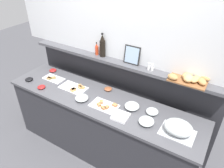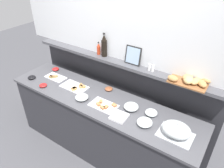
{
  "view_description": "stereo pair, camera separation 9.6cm",
  "coord_description": "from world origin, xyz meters",
  "px_view_note": "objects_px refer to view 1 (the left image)",
  "views": [
    {
      "loc": [
        1.23,
        -1.71,
        2.49
      ],
      "look_at": [
        0.12,
        0.1,
        1.12
      ],
      "focal_mm": 34.3,
      "sensor_mm": 36.0,
      "label": 1
    },
    {
      "loc": [
        1.31,
        -1.66,
        2.49
      ],
      "look_at": [
        0.12,
        0.1,
        1.12
      ],
      "focal_mm": 34.3,
      "sensor_mm": 36.0,
      "label": 2
    }
  ],
  "objects_px": {
    "glass_bowl_medium": "(82,98)",
    "condiment_bowl_teal": "(53,70)",
    "glass_bowl_large": "(146,121)",
    "serving_cloche": "(178,128)",
    "pepper_shaker": "(152,67)",
    "sandwich_platter_rear": "(74,88)",
    "condiment_bowl_red": "(108,89)",
    "condiment_bowl_dark": "(29,79)",
    "napkin_stack": "(121,116)",
    "bread_basket": "(190,78)",
    "sandwich_platter_side": "(104,106)",
    "wine_bottle_dark": "(103,46)",
    "framed_picture": "(132,55)",
    "hot_sauce_bottle": "(97,49)",
    "glass_bowl_small": "(152,112)",
    "sandwich_platter_front": "(53,78)",
    "salt_shaker": "(149,66)",
    "glass_bowl_extra": "(132,106)"
  },
  "relations": [
    {
      "from": "condiment_bowl_red",
      "to": "pepper_shaker",
      "type": "height_order",
      "value": "pepper_shaker"
    },
    {
      "from": "sandwich_platter_rear",
      "to": "condiment_bowl_teal",
      "type": "distance_m",
      "value": 0.6
    },
    {
      "from": "serving_cloche",
      "to": "glass_bowl_medium",
      "type": "height_order",
      "value": "serving_cloche"
    },
    {
      "from": "sandwich_platter_front",
      "to": "condiment_bowl_teal",
      "type": "relative_size",
      "value": 2.96
    },
    {
      "from": "framed_picture",
      "to": "sandwich_platter_rear",
      "type": "bearing_deg",
      "value": -144.6
    },
    {
      "from": "glass_bowl_extra",
      "to": "salt_shaker",
      "type": "height_order",
      "value": "salt_shaker"
    },
    {
      "from": "sandwich_platter_front",
      "to": "bread_basket",
      "type": "height_order",
      "value": "bread_basket"
    },
    {
      "from": "wine_bottle_dark",
      "to": "glass_bowl_medium",
      "type": "bearing_deg",
      "value": -83.86
    },
    {
      "from": "serving_cloche",
      "to": "hot_sauce_bottle",
      "type": "bearing_deg",
      "value": 159.16
    },
    {
      "from": "glass_bowl_small",
      "to": "pepper_shaker",
      "type": "distance_m",
      "value": 0.51
    },
    {
      "from": "condiment_bowl_dark",
      "to": "napkin_stack",
      "type": "height_order",
      "value": "condiment_bowl_dark"
    },
    {
      "from": "hot_sauce_bottle",
      "to": "wine_bottle_dark",
      "type": "bearing_deg",
      "value": 0.25
    },
    {
      "from": "serving_cloche",
      "to": "pepper_shaker",
      "type": "bearing_deg",
      "value": 136.93
    },
    {
      "from": "sandwich_platter_front",
      "to": "sandwich_platter_rear",
      "type": "distance_m",
      "value": 0.42
    },
    {
      "from": "glass_bowl_medium",
      "to": "condiment_bowl_teal",
      "type": "relative_size",
      "value": 1.56
    },
    {
      "from": "napkin_stack",
      "to": "wine_bottle_dark",
      "type": "relative_size",
      "value": 0.54
    },
    {
      "from": "glass_bowl_small",
      "to": "condiment_bowl_red",
      "type": "distance_m",
      "value": 0.68
    },
    {
      "from": "glass_bowl_small",
      "to": "framed_picture",
      "type": "bearing_deg",
      "value": 141.99
    },
    {
      "from": "condiment_bowl_teal",
      "to": "bread_basket",
      "type": "height_order",
      "value": "bread_basket"
    },
    {
      "from": "sandwich_platter_side",
      "to": "condiment_bowl_teal",
      "type": "distance_m",
      "value": 1.15
    },
    {
      "from": "glass_bowl_small",
      "to": "serving_cloche",
      "type": "bearing_deg",
      "value": -24.55
    },
    {
      "from": "sandwich_platter_side",
      "to": "wine_bottle_dark",
      "type": "bearing_deg",
      "value": 124.6
    },
    {
      "from": "sandwich_platter_front",
      "to": "condiment_bowl_red",
      "type": "bearing_deg",
      "value": 12.28
    },
    {
      "from": "hot_sauce_bottle",
      "to": "glass_bowl_extra",
      "type": "bearing_deg",
      "value": -27.44
    },
    {
      "from": "glass_bowl_small",
      "to": "condiment_bowl_dark",
      "type": "height_order",
      "value": "glass_bowl_small"
    },
    {
      "from": "hot_sauce_bottle",
      "to": "framed_picture",
      "type": "relative_size",
      "value": 0.77
    },
    {
      "from": "glass_bowl_large",
      "to": "glass_bowl_medium",
      "type": "distance_m",
      "value": 0.84
    },
    {
      "from": "wine_bottle_dark",
      "to": "framed_picture",
      "type": "bearing_deg",
      "value": 1.62
    },
    {
      "from": "framed_picture",
      "to": "glass_bowl_medium",
      "type": "bearing_deg",
      "value": -122.23
    },
    {
      "from": "condiment_bowl_teal",
      "to": "bread_basket",
      "type": "relative_size",
      "value": 0.23
    },
    {
      "from": "sandwich_platter_side",
      "to": "pepper_shaker",
      "type": "distance_m",
      "value": 0.72
    },
    {
      "from": "sandwich_platter_rear",
      "to": "condiment_bowl_red",
      "type": "distance_m",
      "value": 0.45
    },
    {
      "from": "wine_bottle_dark",
      "to": "framed_picture",
      "type": "height_order",
      "value": "wine_bottle_dark"
    },
    {
      "from": "condiment_bowl_teal",
      "to": "glass_bowl_large",
      "type": "bearing_deg",
      "value": -10.46
    },
    {
      "from": "sandwich_platter_side",
      "to": "bread_basket",
      "type": "distance_m",
      "value": 1.0
    },
    {
      "from": "glass_bowl_large",
      "to": "condiment_bowl_red",
      "type": "xyz_separation_m",
      "value": [
        -0.68,
        0.32,
        -0.01
      ]
    },
    {
      "from": "glass_bowl_small",
      "to": "condiment_bowl_teal",
      "type": "xyz_separation_m",
      "value": [
        -1.64,
        0.12,
        -0.01
      ]
    },
    {
      "from": "salt_shaker",
      "to": "hot_sauce_bottle",
      "type": "bearing_deg",
      "value": 178.04
    },
    {
      "from": "condiment_bowl_dark",
      "to": "salt_shaker",
      "type": "bearing_deg",
      "value": 20.4
    },
    {
      "from": "glass_bowl_small",
      "to": "condiment_bowl_red",
      "type": "relative_size",
      "value": 1.35
    },
    {
      "from": "framed_picture",
      "to": "sandwich_platter_side",
      "type": "bearing_deg",
      "value": -96.88
    },
    {
      "from": "wine_bottle_dark",
      "to": "bread_basket",
      "type": "bearing_deg",
      "value": -1.79
    },
    {
      "from": "sandwich_platter_front",
      "to": "salt_shaker",
      "type": "bearing_deg",
      "value": 16.14
    },
    {
      "from": "glass_bowl_extra",
      "to": "condiment_bowl_teal",
      "type": "xyz_separation_m",
      "value": [
        -1.4,
        0.16,
        -0.01
      ]
    },
    {
      "from": "bread_basket",
      "to": "sandwich_platter_side",
      "type": "bearing_deg",
      "value": -148.55
    },
    {
      "from": "serving_cloche",
      "to": "condiment_bowl_teal",
      "type": "distance_m",
      "value": 1.99
    },
    {
      "from": "sandwich_platter_rear",
      "to": "hot_sauce_bottle",
      "type": "height_order",
      "value": "hot_sauce_bottle"
    },
    {
      "from": "condiment_bowl_red",
      "to": "bread_basket",
      "type": "xyz_separation_m",
      "value": [
        0.94,
        0.18,
        0.36
      ]
    },
    {
      "from": "sandwich_platter_rear",
      "to": "glass_bowl_medium",
      "type": "distance_m",
      "value": 0.28
    },
    {
      "from": "serving_cloche",
      "to": "bread_basket",
      "type": "distance_m",
      "value": 0.56
    }
  ]
}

